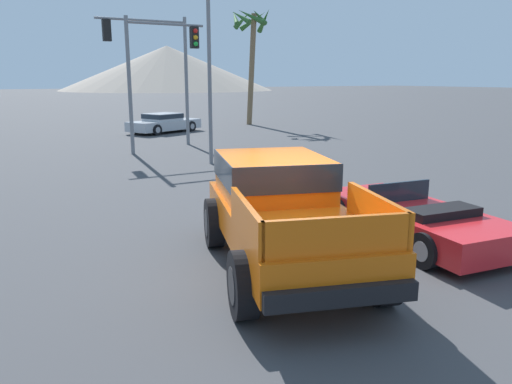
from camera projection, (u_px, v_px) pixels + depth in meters
The scene contains 8 objects.
ground_plane at pixel (287, 260), 8.86m from camera, with size 320.00×320.00×0.00m, color #424244.
orange_pickup_truck at pixel (281, 205), 8.46m from camera, with size 3.38×5.42×1.80m.
red_convertible_car at pixel (414, 219), 9.85m from camera, with size 2.25×4.42×1.09m.
parked_car_silver at pixel (164, 123), 29.55m from camera, with size 4.81×3.42×1.13m.
traffic_light_main at pixel (159, 60), 20.99m from camera, with size 3.43×0.38×5.61m.
traffic_light_crosswalk at pixel (154, 56), 22.66m from camera, with size 4.17×0.38×5.91m.
street_lamp_post at pixel (208, 19), 17.68m from camera, with size 0.90×0.24×8.83m.
palm_tree_tall at pixel (251, 38), 33.45m from camera, with size 2.85×2.84×7.72m.
Camera 1 is at (-4.61, -7.01, 3.15)m, focal length 35.00 mm.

